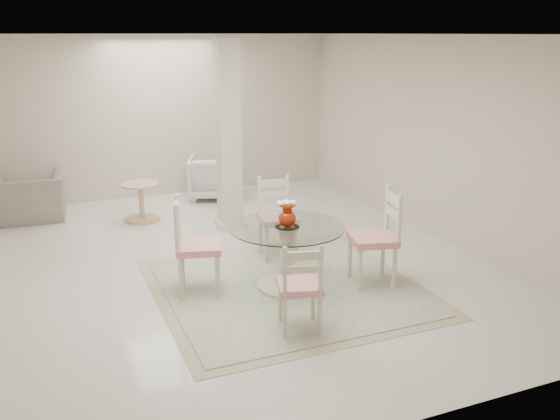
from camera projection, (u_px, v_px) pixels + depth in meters
name	position (u px, v px, depth m)	size (l,w,h in m)	color
ground	(224.00, 263.00, 7.28)	(7.00, 7.00, 0.00)	silver
room_shell	(220.00, 111.00, 6.75)	(6.02, 7.02, 2.71)	beige
column	(228.00, 135.00, 8.22)	(0.30, 0.30, 2.70)	beige
area_rug	(287.00, 288.00, 6.56)	(2.82, 2.82, 0.02)	tan
dining_table	(287.00, 257.00, 6.45)	(1.25, 1.25, 0.72)	beige
red_vase	(287.00, 214.00, 6.32)	(0.22, 0.19, 0.29)	#A92005
dining_chair_east	(380.00, 231.00, 6.49)	(0.58, 0.58, 1.20)	#EDE3C2
dining_chair_north	(276.00, 211.00, 7.36)	(0.50, 0.50, 1.11)	beige
dining_chair_west	(191.00, 239.00, 6.27)	(0.57, 0.57, 1.17)	beige
dining_chair_south	(301.00, 281.00, 5.44)	(0.49, 0.49, 1.00)	beige
recliner_taupe	(27.00, 197.00, 8.87)	(1.08, 0.95, 0.70)	gray
armchair_white	(212.00, 177.00, 10.06)	(0.77, 0.79, 0.72)	silver
side_table	(142.00, 203.00, 8.88)	(0.54, 0.54, 0.57)	#D8B385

